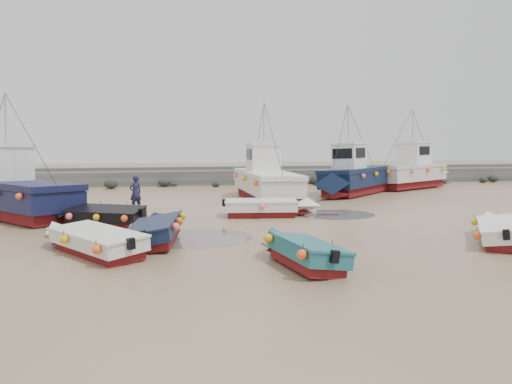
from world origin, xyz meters
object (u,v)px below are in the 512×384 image
(dinghy_4, at_px, (99,214))
(cabin_boat_0, at_px, (11,191))
(dinghy_5, at_px, (268,206))
(dinghy_1, at_px, (158,228))
(cabin_boat_2, at_px, (352,176))
(person, at_px, (136,210))
(cabin_boat_3, at_px, (413,171))
(cabin_boat_1, at_px, (264,180))
(dinghy_0, at_px, (93,238))
(dinghy_3, at_px, (503,228))
(dinghy_2, at_px, (300,248))

(dinghy_4, relative_size, cabin_boat_0, 0.61)
(dinghy_4, xyz_separation_m, dinghy_5, (8.10, 1.47, -0.01))
(dinghy_1, height_order, cabin_boat_2, cabin_boat_2)
(dinghy_5, relative_size, cabin_boat_0, 0.66)
(cabin_boat_0, bearing_deg, dinghy_4, -77.99)
(dinghy_5, height_order, person, dinghy_5)
(dinghy_4, relative_size, cabin_boat_3, 0.59)
(person, bearing_deg, dinghy_4, 40.83)
(dinghy_4, relative_size, person, 2.86)
(cabin_boat_0, distance_m, cabin_boat_2, 21.45)
(cabin_boat_0, height_order, person, cabin_boat_0)
(dinghy_1, xyz_separation_m, cabin_boat_3, (19.40, 17.87, 0.80))
(dinghy_5, xyz_separation_m, cabin_boat_0, (-12.88, 1.87, 0.76))
(cabin_boat_1, relative_size, person, 5.85)
(cabin_boat_3, bearing_deg, person, -96.83)
(dinghy_0, bearing_deg, cabin_boat_1, 21.82)
(cabin_boat_3, relative_size, person, 4.84)
(dinghy_3, distance_m, cabin_boat_3, 20.96)
(dinghy_0, height_order, dinghy_3, same)
(cabin_boat_0, xyz_separation_m, person, (6.04, 1.44, -1.31))
(person, bearing_deg, cabin_boat_0, -20.99)
(dinghy_3, xyz_separation_m, dinghy_4, (-15.89, 6.18, 0.01))
(dinghy_2, xyz_separation_m, cabin_boat_0, (-12.08, 11.74, 0.75))
(dinghy_5, height_order, cabin_boat_2, cabin_boat_2)
(dinghy_1, bearing_deg, cabin_boat_1, 69.18)
(dinghy_2, xyz_separation_m, dinghy_5, (0.81, 9.87, -0.01))
(dinghy_1, bearing_deg, dinghy_5, 52.50)
(dinghy_1, distance_m, dinghy_4, 4.91)
(cabin_boat_2, bearing_deg, person, 65.37)
(dinghy_2, xyz_separation_m, dinghy_4, (-7.30, 8.41, -0.01))
(dinghy_0, relative_size, person, 2.98)
(dinghy_5, bearing_deg, cabin_boat_0, -92.64)
(cabin_boat_0, relative_size, cabin_boat_1, 0.80)
(cabin_boat_2, bearing_deg, dinghy_0, 91.68)
(dinghy_1, xyz_separation_m, cabin_boat_1, (6.39, 12.32, 0.76))
(cabin_boat_2, xyz_separation_m, person, (-14.41, -5.07, -1.34))
(dinghy_4, bearing_deg, dinghy_0, -151.64)
(cabin_boat_0, height_order, cabin_boat_1, same)
(dinghy_1, height_order, dinghy_4, same)
(dinghy_0, distance_m, cabin_boat_1, 16.31)
(dinghy_0, relative_size, cabin_boat_1, 0.51)
(cabin_boat_3, bearing_deg, dinghy_3, -47.63)
(dinghy_1, distance_m, dinghy_3, 13.31)
(dinghy_4, height_order, person, dinghy_4)
(dinghy_3, xyz_separation_m, person, (-14.63, 10.95, -0.54))
(dinghy_5, xyz_separation_m, person, (-6.85, 3.30, -0.55))
(dinghy_0, bearing_deg, dinghy_1, -0.91)
(dinghy_4, height_order, cabin_boat_1, cabin_boat_1)
(dinghy_5, bearing_deg, cabin_boat_1, 176.97)
(dinghy_1, distance_m, cabin_boat_3, 26.39)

